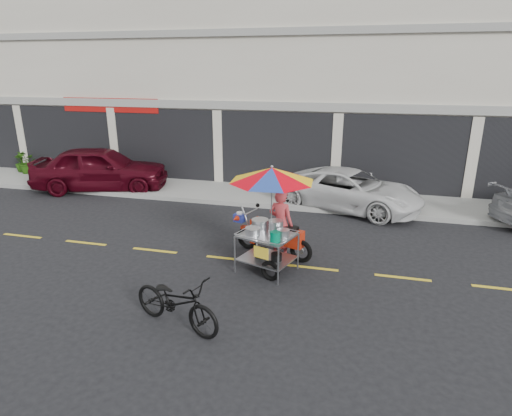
% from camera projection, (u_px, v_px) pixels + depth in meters
% --- Properties ---
extents(ground, '(90.00, 90.00, 0.00)m').
position_uv_depth(ground, '(312.00, 268.00, 9.90)').
color(ground, black).
extents(sidewalk, '(45.00, 3.00, 0.15)m').
position_uv_depth(sidewalk, '(332.00, 198.00, 14.95)').
color(sidewalk, gray).
rests_on(sidewalk, ground).
extents(shophouse_block, '(36.00, 8.11, 10.40)m').
position_uv_depth(shophouse_block, '(417.00, 72.00, 17.67)').
color(shophouse_block, beige).
rests_on(shophouse_block, ground).
extents(centerline, '(42.00, 0.10, 0.01)m').
position_uv_depth(centerline, '(312.00, 268.00, 9.90)').
color(centerline, gold).
rests_on(centerline, ground).
extents(maroon_sedan, '(5.23, 3.23, 1.66)m').
position_uv_depth(maroon_sedan, '(101.00, 168.00, 15.98)').
color(maroon_sedan, '#3B050F').
rests_on(maroon_sedan, ground).
extents(white_pickup, '(5.07, 3.59, 1.28)m').
position_uv_depth(white_pickup, '(350.00, 190.00, 13.89)').
color(white_pickup, silver).
rests_on(white_pickup, ground).
extents(plant_tall, '(1.04, 0.96, 0.97)m').
position_uv_depth(plant_tall, '(27.00, 162.00, 18.03)').
color(plant_tall, '#1C410B').
rests_on(plant_tall, sidewalk).
extents(plant_short, '(0.52, 0.52, 0.85)m').
position_uv_depth(plant_short, '(21.00, 162.00, 18.33)').
color(plant_short, '#1C410B').
rests_on(plant_short, sidewalk).
extents(near_bicycle, '(2.00, 1.23, 0.99)m').
position_uv_depth(near_bicycle, '(176.00, 302.00, 7.52)').
color(near_bicycle, black).
rests_on(near_bicycle, ground).
extents(food_vendor_rig, '(2.41, 2.44, 2.45)m').
position_uv_depth(food_vendor_rig, '(274.00, 202.00, 9.59)').
color(food_vendor_rig, black).
rests_on(food_vendor_rig, ground).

